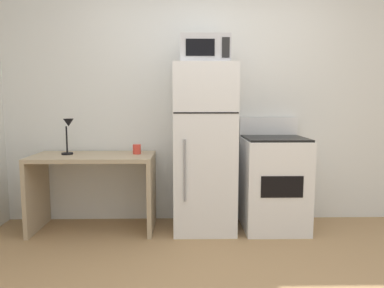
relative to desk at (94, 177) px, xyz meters
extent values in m
cube|color=silver|center=(1.16, 0.36, 0.78)|extent=(5.00, 0.10, 2.60)
cube|color=tan|center=(0.00, 0.00, 0.21)|extent=(1.17, 0.58, 0.04)
cube|color=tan|center=(-0.57, 0.00, -0.17)|extent=(0.04, 0.58, 0.71)
cube|color=tan|center=(0.57, 0.00, -0.17)|extent=(0.04, 0.58, 0.71)
cylinder|color=black|center=(-0.26, 0.03, 0.23)|extent=(0.11, 0.11, 0.02)
cylinder|color=black|center=(-0.26, 0.03, 0.37)|extent=(0.02, 0.02, 0.26)
cone|color=black|center=(-0.23, 0.01, 0.54)|extent=(0.10, 0.10, 0.08)
cylinder|color=#D83F33|center=(0.42, 0.05, 0.27)|extent=(0.08, 0.08, 0.09)
cube|color=white|center=(1.09, 0.00, 0.29)|extent=(0.59, 0.58, 1.62)
cube|color=black|center=(1.09, -0.29, 0.64)|extent=(0.58, 0.00, 0.01)
cylinder|color=gray|center=(0.90, -0.31, 0.12)|extent=(0.02, 0.02, 0.57)
cube|color=#B7B7BC|center=(1.09, -0.02, 1.23)|extent=(0.46, 0.34, 0.26)
cube|color=black|center=(1.04, -0.19, 1.23)|extent=(0.26, 0.01, 0.15)
cube|color=black|center=(1.27, -0.19, 1.23)|extent=(0.07, 0.01, 0.18)
cube|color=white|center=(1.78, -0.01, -0.07)|extent=(0.61, 0.60, 0.90)
cube|color=black|center=(1.78, -0.01, 0.39)|extent=(0.58, 0.58, 0.02)
cube|color=white|center=(1.78, 0.27, 0.49)|extent=(0.61, 0.04, 0.18)
cube|color=black|center=(1.78, -0.31, -0.03)|extent=(0.39, 0.01, 0.20)
camera|label=1|loc=(0.89, -3.51, 0.74)|focal=33.76mm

